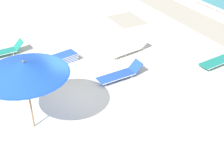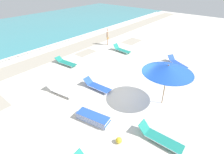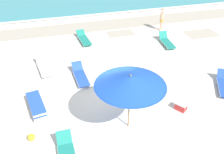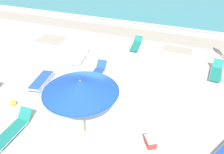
{
  "view_description": "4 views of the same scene",
  "coord_description": "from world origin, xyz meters",
  "px_view_note": "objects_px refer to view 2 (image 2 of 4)",
  "views": [
    {
      "loc": [
        9.26,
        -3.48,
        7.18
      ],
      "look_at": [
        0.15,
        1.25,
        0.73
      ],
      "focal_mm": 50.0,
      "sensor_mm": 36.0,
      "label": 1
    },
    {
      "loc": [
        -7.69,
        -5.02,
        6.74
      ],
      "look_at": [
        0.02,
        1.26,
        0.91
      ],
      "focal_mm": 28.0,
      "sensor_mm": 36.0,
      "label": 2
    },
    {
      "loc": [
        -2.02,
        -9.38,
        7.6
      ],
      "look_at": [
        0.71,
        0.48,
        0.86
      ],
      "focal_mm": 40.0,
      "sensor_mm": 36.0,
      "label": 3
    },
    {
      "loc": [
        4.1,
        -7.6,
        6.82
      ],
      "look_at": [
        0.7,
        1.03,
        0.86
      ],
      "focal_mm": 35.0,
      "sensor_mm": 36.0,
      "label": 4
    }
  ],
  "objects_px": {
    "beachgoer_wading_adult": "(108,36)",
    "beach_ball": "(119,140)",
    "cooler_box": "(174,81)",
    "sun_lounger_near_water_right": "(122,50)",
    "sun_lounger_near_water_left": "(61,90)",
    "sun_lounger_beside_umbrella": "(97,86)",
    "beach_umbrella": "(168,69)",
    "sun_lounger_mid_beach_pair_a": "(66,62)",
    "sun_lounger_under_umbrella": "(177,63)",
    "sun_lounger_mid_beach_solo": "(160,138)",
    "lounger_stack": "(93,118)"
  },
  "relations": [
    {
      "from": "lounger_stack",
      "to": "sun_lounger_near_water_right",
      "type": "distance_m",
      "value": 9.94
    },
    {
      "from": "cooler_box",
      "to": "sun_lounger_near_water_left",
      "type": "bearing_deg",
      "value": -165.79
    },
    {
      "from": "sun_lounger_under_umbrella",
      "to": "beachgoer_wading_adult",
      "type": "xyz_separation_m",
      "value": [
        0.09,
        7.9,
        0.78
      ]
    },
    {
      "from": "beachgoer_wading_adult",
      "to": "sun_lounger_near_water_left",
      "type": "bearing_deg",
      "value": 159.24
    },
    {
      "from": "sun_lounger_near_water_right",
      "to": "sun_lounger_mid_beach_solo",
      "type": "distance_m",
      "value": 11.11
    },
    {
      "from": "sun_lounger_near_water_left",
      "to": "beachgoer_wading_adult",
      "type": "height_order",
      "value": "beachgoer_wading_adult"
    },
    {
      "from": "sun_lounger_near_water_left",
      "to": "sun_lounger_beside_umbrella",
      "type": "bearing_deg",
      "value": -46.87
    },
    {
      "from": "sun_lounger_under_umbrella",
      "to": "cooler_box",
      "type": "distance_m",
      "value": 3.13
    },
    {
      "from": "lounger_stack",
      "to": "sun_lounger_mid_beach_pair_a",
      "type": "bearing_deg",
      "value": 52.47
    },
    {
      "from": "sun_lounger_near_water_right",
      "to": "beach_ball",
      "type": "xyz_separation_m",
      "value": [
        -9.05,
        -6.53,
        -0.08
      ]
    },
    {
      "from": "beach_umbrella",
      "to": "sun_lounger_mid_beach_pair_a",
      "type": "distance_m",
      "value": 9.06
    },
    {
      "from": "lounger_stack",
      "to": "sun_lounger_under_umbrella",
      "type": "height_order",
      "value": "sun_lounger_under_umbrella"
    },
    {
      "from": "sun_lounger_beside_umbrella",
      "to": "beach_ball",
      "type": "height_order",
      "value": "sun_lounger_beside_umbrella"
    },
    {
      "from": "sun_lounger_beside_umbrella",
      "to": "sun_lounger_mid_beach_solo",
      "type": "distance_m",
      "value": 5.45
    },
    {
      "from": "cooler_box",
      "to": "sun_lounger_under_umbrella",
      "type": "bearing_deg",
      "value": 73.56
    },
    {
      "from": "beach_umbrella",
      "to": "beach_ball",
      "type": "distance_m",
      "value": 4.54
    },
    {
      "from": "sun_lounger_near_water_right",
      "to": "beach_ball",
      "type": "bearing_deg",
      "value": -139.78
    },
    {
      "from": "sun_lounger_mid_beach_pair_a",
      "to": "cooler_box",
      "type": "distance_m",
      "value": 8.97
    },
    {
      "from": "sun_lounger_beside_umbrella",
      "to": "beach_ball",
      "type": "bearing_deg",
      "value": -127.57
    },
    {
      "from": "beach_umbrella",
      "to": "sun_lounger_near_water_left",
      "type": "distance_m",
      "value": 6.82
    },
    {
      "from": "beach_ball",
      "to": "cooler_box",
      "type": "relative_size",
      "value": 0.48
    },
    {
      "from": "beach_ball",
      "to": "cooler_box",
      "type": "height_order",
      "value": "cooler_box"
    },
    {
      "from": "beach_umbrella",
      "to": "sun_lounger_mid_beach_pair_a",
      "type": "bearing_deg",
      "value": 92.21
    },
    {
      "from": "sun_lounger_beside_umbrella",
      "to": "sun_lounger_mid_beach_solo",
      "type": "relative_size",
      "value": 0.97
    },
    {
      "from": "sun_lounger_mid_beach_solo",
      "to": "sun_lounger_beside_umbrella",
      "type": "bearing_deg",
      "value": 74.31
    },
    {
      "from": "lounger_stack",
      "to": "sun_lounger_mid_beach_solo",
      "type": "bearing_deg",
      "value": -83.24
    },
    {
      "from": "beach_umbrella",
      "to": "sun_lounger_near_water_right",
      "type": "bearing_deg",
      "value": 53.25
    },
    {
      "from": "sun_lounger_near_water_right",
      "to": "lounger_stack",
      "type": "bearing_deg",
      "value": -147.86
    },
    {
      "from": "sun_lounger_under_umbrella",
      "to": "sun_lounger_near_water_right",
      "type": "bearing_deg",
      "value": 124.76
    },
    {
      "from": "sun_lounger_mid_beach_solo",
      "to": "beach_ball",
      "type": "relative_size",
      "value": 7.24
    },
    {
      "from": "sun_lounger_under_umbrella",
      "to": "sun_lounger_near_water_left",
      "type": "relative_size",
      "value": 0.94
    },
    {
      "from": "beach_ball",
      "to": "sun_lounger_mid_beach_solo",
      "type": "bearing_deg",
      "value": -47.93
    },
    {
      "from": "sun_lounger_near_water_left",
      "to": "beachgoer_wading_adult",
      "type": "relative_size",
      "value": 1.27
    },
    {
      "from": "beach_umbrella",
      "to": "sun_lounger_under_umbrella",
      "type": "distance_m",
      "value": 6.16
    },
    {
      "from": "sun_lounger_beside_umbrella",
      "to": "sun_lounger_mid_beach_pair_a",
      "type": "bearing_deg",
      "value": 74.13
    },
    {
      "from": "sun_lounger_beside_umbrella",
      "to": "sun_lounger_near_water_left",
      "type": "distance_m",
      "value": 2.39
    },
    {
      "from": "sun_lounger_mid_beach_solo",
      "to": "cooler_box",
      "type": "bearing_deg",
      "value": 14.08
    },
    {
      "from": "beach_umbrella",
      "to": "sun_lounger_under_umbrella",
      "type": "relative_size",
      "value": 1.33
    },
    {
      "from": "sun_lounger_near_water_left",
      "to": "beach_ball",
      "type": "bearing_deg",
      "value": -106.56
    },
    {
      "from": "beachgoer_wading_adult",
      "to": "beach_ball",
      "type": "bearing_deg",
      "value": -179.89
    },
    {
      "from": "lounger_stack",
      "to": "sun_lounger_beside_umbrella",
      "type": "height_order",
      "value": "sun_lounger_beside_umbrella"
    },
    {
      "from": "lounger_stack",
      "to": "beach_umbrella",
      "type": "bearing_deg",
      "value": -40.59
    },
    {
      "from": "beachgoer_wading_adult",
      "to": "beach_ball",
      "type": "xyz_separation_m",
      "value": [
        -9.71,
        -8.92,
        -0.85
      ]
    },
    {
      "from": "sun_lounger_under_umbrella",
      "to": "sun_lounger_near_water_right",
      "type": "xyz_separation_m",
      "value": [
        -0.58,
        5.5,
        0.01
      ]
    },
    {
      "from": "lounger_stack",
      "to": "sun_lounger_near_water_left",
      "type": "height_order",
      "value": "sun_lounger_near_water_left"
    },
    {
      "from": "sun_lounger_mid_beach_pair_a",
      "to": "beachgoer_wading_adult",
      "type": "distance_m",
      "value": 6.14
    },
    {
      "from": "lounger_stack",
      "to": "cooler_box",
      "type": "relative_size",
      "value": 3.24
    },
    {
      "from": "sun_lounger_near_water_left",
      "to": "cooler_box",
      "type": "xyz_separation_m",
      "value": [
        5.91,
        -5.27,
        -0.02
      ]
    },
    {
      "from": "beach_umbrella",
      "to": "sun_lounger_mid_beach_pair_a",
      "type": "relative_size",
      "value": 1.26
    },
    {
      "from": "beach_umbrella",
      "to": "sun_lounger_beside_umbrella",
      "type": "relative_size",
      "value": 1.34
    }
  ]
}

